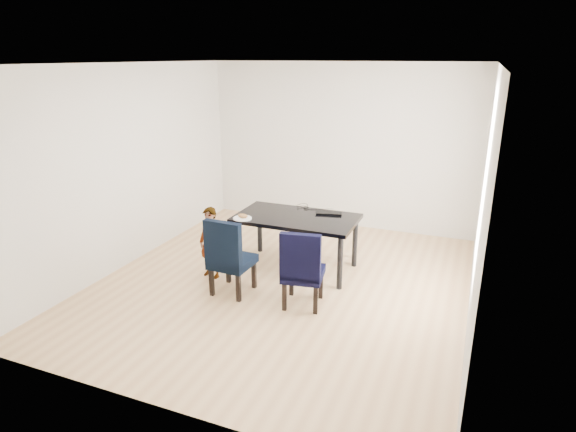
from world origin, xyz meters
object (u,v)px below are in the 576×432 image
at_px(plate, 242,218).
at_px(dining_table, 296,243).
at_px(laptop, 329,212).
at_px(child, 211,243).
at_px(chair_right, 303,267).
at_px(chair_left, 232,255).

bearing_deg(plate, dining_table, 29.29).
bearing_deg(laptop, child, 24.64).
distance_m(chair_right, laptop, 1.26).
xyz_separation_m(chair_right, child, (-1.38, 0.26, -0.00)).
xyz_separation_m(dining_table, chair_right, (0.43, -0.91, 0.10)).
height_order(dining_table, chair_left, chair_left).
height_order(dining_table, chair_right, chair_right).
distance_m(child, plate, 0.52).
height_order(chair_right, plate, chair_right).
bearing_deg(chair_right, laptop, 84.56).
height_order(plate, laptop, laptop).
distance_m(chair_left, laptop, 1.52).
height_order(dining_table, child, child).
bearing_deg(laptop, dining_table, 29.56).
distance_m(dining_table, child, 1.15).
relative_size(chair_right, child, 1.00).
relative_size(chair_right, plate, 3.91).
height_order(chair_left, child, chair_left).
height_order(chair_left, chair_right, chair_left).
relative_size(chair_left, plate, 4.02).
distance_m(plate, laptop, 1.18).
xyz_separation_m(dining_table, chair_left, (-0.47, -0.93, 0.11)).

